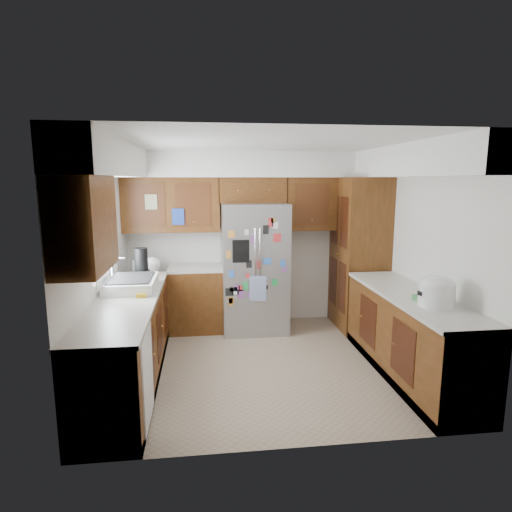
{
  "coord_description": "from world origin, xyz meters",
  "views": [
    {
      "loc": [
        -0.7,
        -4.64,
        2.11
      ],
      "look_at": [
        -0.08,
        0.35,
        1.22
      ],
      "focal_mm": 30.0,
      "sensor_mm": 36.0,
      "label": 1
    }
  ],
  "objects_px": {
    "pantry": "(359,254)",
    "fridge": "(254,268)",
    "rice_cooker": "(437,291)",
    "paper_towel": "(437,291)"
  },
  "relations": [
    {
      "from": "pantry",
      "to": "rice_cooker",
      "type": "bearing_deg",
      "value": -90.01
    },
    {
      "from": "pantry",
      "to": "paper_towel",
      "type": "bearing_deg",
      "value": -89.71
    },
    {
      "from": "fridge",
      "to": "paper_towel",
      "type": "relative_size",
      "value": 6.21
    },
    {
      "from": "rice_cooker",
      "to": "paper_towel",
      "type": "relative_size",
      "value": 1.19
    },
    {
      "from": "fridge",
      "to": "paper_towel",
      "type": "xyz_separation_m",
      "value": [
        1.51,
        -2.11,
        0.16
      ]
    },
    {
      "from": "fridge",
      "to": "rice_cooker",
      "type": "distance_m",
      "value": 2.61
    },
    {
      "from": "fridge",
      "to": "pantry",
      "type": "bearing_deg",
      "value": -2.06
    },
    {
      "from": "fridge",
      "to": "rice_cooker",
      "type": "height_order",
      "value": "fridge"
    },
    {
      "from": "pantry",
      "to": "fridge",
      "type": "bearing_deg",
      "value": 177.94
    },
    {
      "from": "fridge",
      "to": "rice_cooker",
      "type": "xyz_separation_m",
      "value": [
        1.5,
        -2.13,
        0.17
      ]
    }
  ]
}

